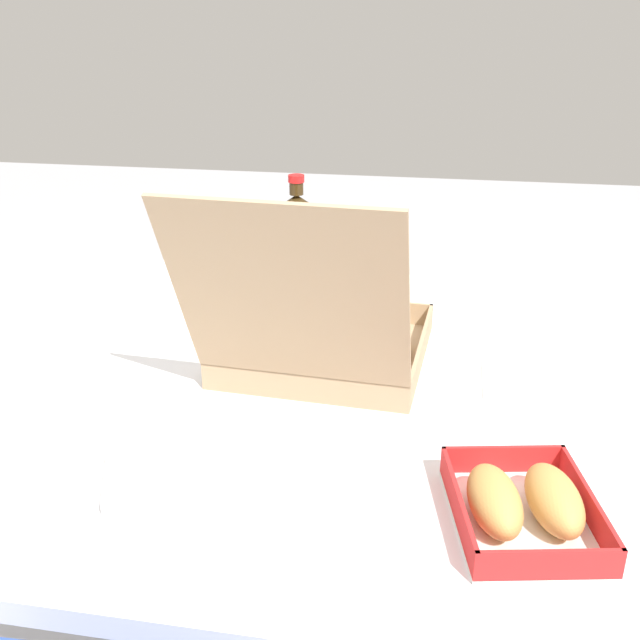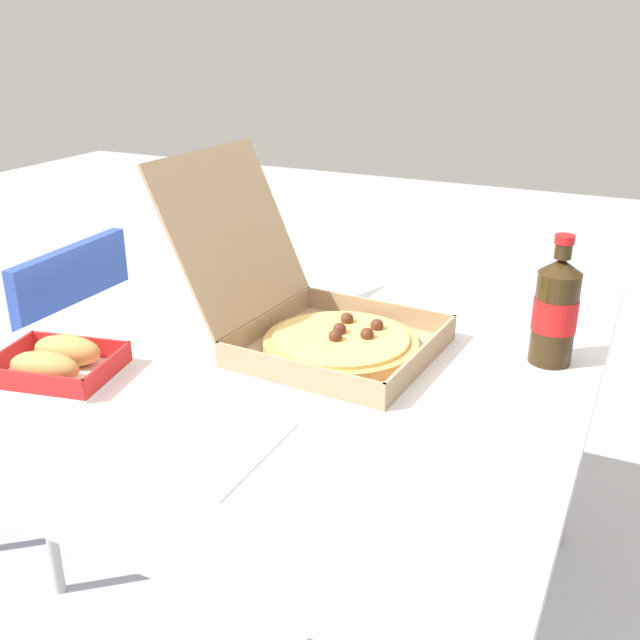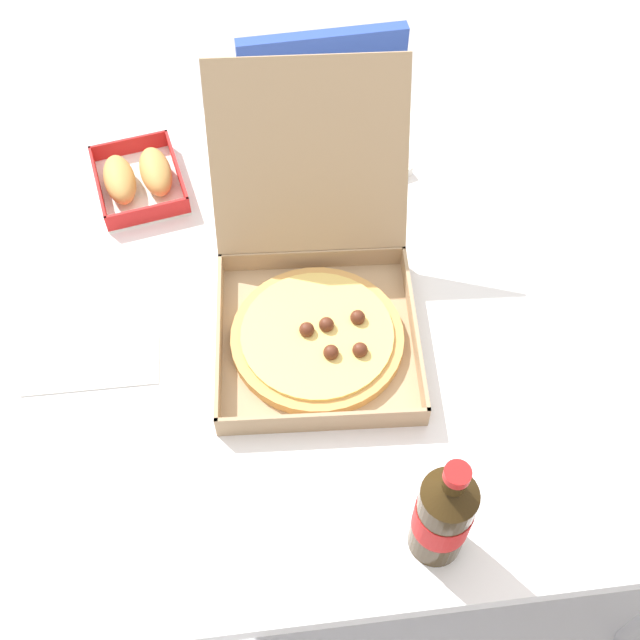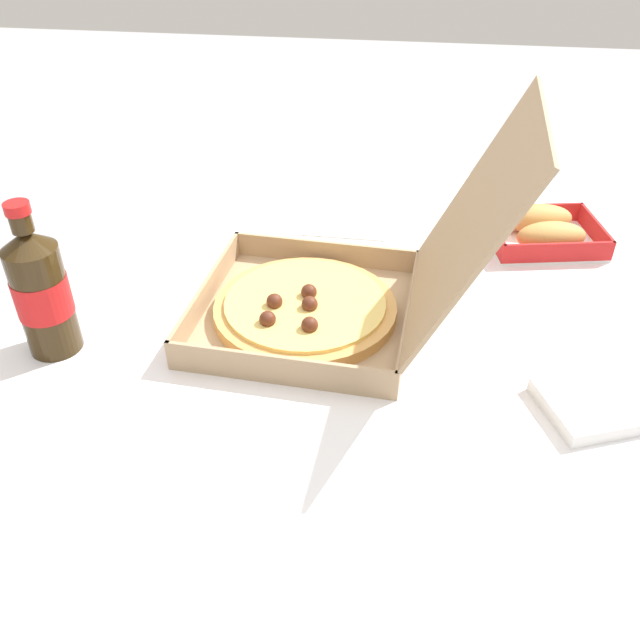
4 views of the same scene
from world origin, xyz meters
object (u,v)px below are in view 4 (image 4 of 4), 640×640
Objects in this scene: bread_side_box at (544,230)px; napkin_pile at (589,405)px; pizza_box_open at (332,295)px; paper_menu at (349,212)px; cola_bottle at (41,291)px.

bread_side_box is 0.43m from napkin_pile.
napkin_pile is at bearing 66.92° from pizza_box_open.
napkin_pile reaches higher than paper_menu.
paper_menu is (-0.07, -0.35, -0.02)m from bread_side_box.
pizza_box_open reaches higher than bread_side_box.
cola_bottle is 0.73m from napkin_pile.
bread_side_box is at bearing 129.99° from pizza_box_open.
cola_bottle is (0.40, -0.72, 0.07)m from bread_side_box.
napkin_pile is (0.43, 0.00, -0.02)m from bread_side_box.
bread_side_box is 1.96× the size of napkin_pile.
pizza_box_open reaches higher than paper_menu.
paper_menu is at bearing -178.41° from pizza_box_open.
cola_bottle reaches higher than paper_menu.
cola_bottle is at bearing -37.35° from paper_menu.
bread_side_box is at bearing 79.03° from paper_menu.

